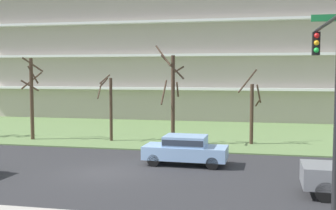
# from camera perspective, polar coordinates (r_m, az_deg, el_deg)

# --- Properties ---
(ground) EXTENTS (160.00, 160.00, 0.00)m
(ground) POSITION_cam_1_polar(r_m,az_deg,el_deg) (21.06, -8.28, -9.08)
(ground) COLOR #2D2D30
(grass_lawn_strip) EXTENTS (80.00, 16.00, 0.08)m
(grass_lawn_strip) POSITION_cam_1_polar(r_m,az_deg,el_deg) (34.32, -0.30, -3.71)
(grass_lawn_strip) COLOR #66844C
(grass_lawn_strip) RESTS_ON ground
(apartment_building) EXTENTS (46.83, 13.92, 19.84)m
(apartment_building) POSITION_cam_1_polar(r_m,az_deg,el_deg) (48.50, 3.29, 10.37)
(apartment_building) COLOR #B2A899
(apartment_building) RESTS_ON ground
(tree_left) EXTENTS (2.07, 2.08, 5.98)m
(tree_left) POSITION_cam_1_polar(r_m,az_deg,el_deg) (31.68, -18.03, 1.25)
(tree_left) COLOR #4C3828
(tree_left) RESTS_ON ground
(tree_center) EXTENTS (1.09, 1.68, 4.78)m
(tree_center) POSITION_cam_1_polar(r_m,az_deg,el_deg) (29.88, -7.94, -0.13)
(tree_center) COLOR #423023
(tree_center) RESTS_ON ground
(tree_right) EXTENTS (2.09, 1.94, 6.72)m
(tree_right) POSITION_cam_1_polar(r_m,az_deg,el_deg) (28.01, 0.58, 1.40)
(tree_right) COLOR #423023
(tree_right) RESTS_ON ground
(tree_far_right) EXTENTS (1.61, 1.61, 5.14)m
(tree_far_right) POSITION_cam_1_polar(r_m,az_deg,el_deg) (28.81, 11.34, -0.69)
(tree_far_right) COLOR #423023
(tree_far_right) RESTS_ON ground
(sedan_blue_near_left) EXTENTS (4.46, 1.95, 1.57)m
(sedan_blue_near_left) POSITION_cam_1_polar(r_m,az_deg,el_deg) (22.39, 2.38, -5.94)
(sedan_blue_near_left) COLOR #8CB2E0
(sedan_blue_near_left) RESTS_ON ground
(traffic_signal_mast) EXTENTS (0.90, 5.05, 6.93)m
(traffic_signal_mast) POSITION_cam_1_polar(r_m,az_deg,el_deg) (14.43, 20.99, 3.30)
(traffic_signal_mast) COLOR black
(traffic_signal_mast) RESTS_ON ground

